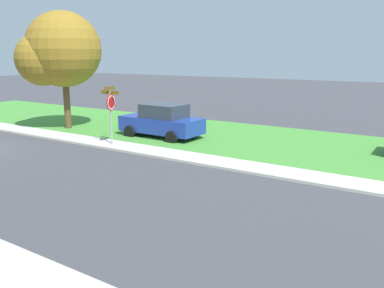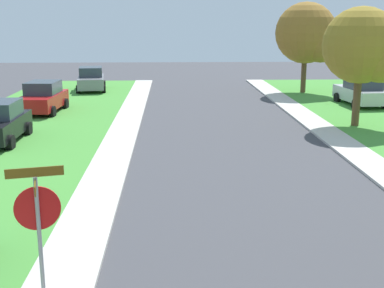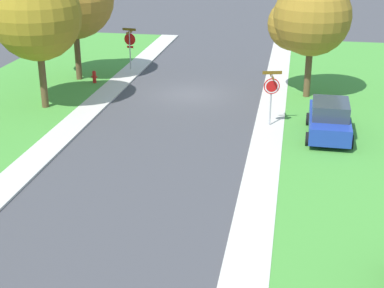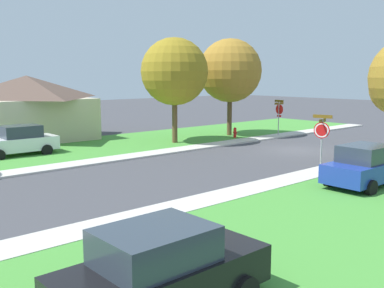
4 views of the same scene
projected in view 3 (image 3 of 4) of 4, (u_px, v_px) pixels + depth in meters
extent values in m
plane|color=#424247|center=(191.00, 94.00, 32.61)|extent=(120.00, 120.00, 0.00)
cube|color=beige|center=(18.00, 175.00, 22.43)|extent=(1.40, 56.00, 0.10)
cube|color=beige|center=(258.00, 195.00, 20.87)|extent=(1.40, 56.00, 0.10)
cylinder|color=#9E9EA3|center=(130.00, 51.00, 37.03)|extent=(0.07, 0.07, 2.60)
cylinder|color=red|center=(130.00, 39.00, 36.79)|extent=(0.76, 0.13, 0.76)
cylinder|color=white|center=(130.00, 39.00, 36.81)|extent=(0.66, 0.10, 0.67)
cylinder|color=red|center=(130.00, 39.00, 36.81)|extent=(0.54, 0.08, 0.55)
cube|color=brown|center=(129.00, 29.00, 36.51)|extent=(0.91, 0.15, 0.16)
cube|color=brown|center=(129.00, 32.00, 36.58)|extent=(0.15, 0.91, 0.16)
cube|color=red|center=(130.00, 47.00, 36.98)|extent=(0.44, 0.08, 0.14)
cylinder|color=#9E9EA3|center=(271.00, 101.00, 27.14)|extent=(0.07, 0.07, 2.60)
cylinder|color=red|center=(272.00, 86.00, 26.81)|extent=(0.75, 0.20, 0.76)
cylinder|color=white|center=(272.00, 86.00, 26.80)|extent=(0.65, 0.16, 0.67)
cylinder|color=red|center=(272.00, 86.00, 26.79)|extent=(0.53, 0.13, 0.55)
cube|color=brown|center=(272.00, 73.00, 26.62)|extent=(0.90, 0.23, 0.16)
cube|color=brown|center=(272.00, 77.00, 26.69)|extent=(0.23, 0.90, 0.16)
cube|color=#1E389E|center=(329.00, 122.00, 26.15)|extent=(1.86, 4.33, 0.76)
cube|color=#2D3842|center=(331.00, 109.00, 25.70)|extent=(1.63, 2.12, 0.68)
cylinder|color=black|center=(309.00, 119.00, 27.67)|extent=(0.25, 0.64, 0.64)
cylinder|color=black|center=(347.00, 122.00, 27.35)|extent=(0.25, 0.64, 0.64)
cylinder|color=black|center=(308.00, 139.00, 25.24)|extent=(0.25, 0.64, 0.64)
cylinder|color=black|center=(350.00, 142.00, 24.92)|extent=(0.25, 0.64, 0.64)
cylinder|color=brown|center=(43.00, 78.00, 29.63)|extent=(0.36, 0.36, 3.28)
sphere|color=olive|center=(37.00, 16.00, 28.43)|extent=(4.50, 4.50, 4.50)
sphere|color=olive|center=(25.00, 24.00, 29.42)|extent=(3.15, 3.15, 3.15)
cylinder|color=brown|center=(78.00, 54.00, 34.72)|extent=(0.36, 0.36, 3.30)
sphere|color=olive|center=(62.00, 6.00, 34.53)|extent=(3.33, 3.33, 3.33)
cylinder|color=brown|center=(308.00, 71.00, 31.44)|extent=(0.36, 0.36, 3.03)
sphere|color=olive|center=(312.00, 17.00, 30.32)|extent=(4.14, 4.14, 4.14)
sphere|color=olive|center=(294.00, 24.00, 31.24)|extent=(2.90, 2.90, 2.90)
cylinder|color=red|center=(94.00, 78.00, 34.41)|extent=(0.22, 0.22, 0.70)
sphere|color=red|center=(94.00, 72.00, 34.27)|extent=(0.22, 0.22, 0.22)
cylinder|color=red|center=(97.00, 77.00, 34.35)|extent=(0.10, 0.08, 0.08)
cylinder|color=red|center=(92.00, 77.00, 34.39)|extent=(0.10, 0.08, 0.08)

